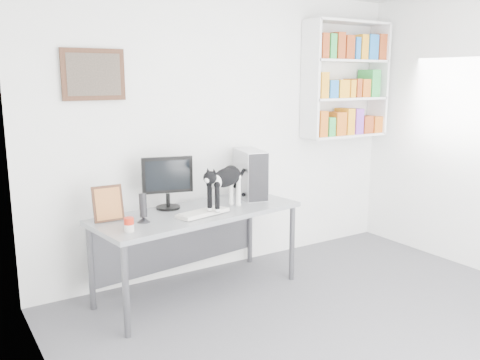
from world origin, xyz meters
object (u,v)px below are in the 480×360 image
Objects in this scene: leaning_print at (108,203)px; cat at (225,188)px; bookshelf at (346,80)px; monitor at (168,182)px; desk at (198,252)px; keyboard at (203,213)px; speaker at (143,207)px; pc_tower at (250,174)px; soup_can at (129,225)px.

cat reaches higher than leaning_print.
monitor is (-2.19, -0.14, -0.86)m from bookshelf.
desk is 0.42m from keyboard.
speaker is 0.82× the size of leaning_print.
leaning_print reaches higher than keyboard.
speaker is at bearing -178.53° from desk.
bookshelf is 2.74× the size of pc_tower.
desk is 0.92m from pc_tower.
cat is (-0.45, -0.29, -0.04)m from pc_tower.
bookshelf reaches higher than leaning_print.
pc_tower is 1.46m from soup_can.
pc_tower reaches higher than soup_can.
cat is (0.74, -0.02, 0.07)m from speaker.
bookshelf is at bearing 18.37° from monitor.
keyboard is 0.51m from speaker.
leaning_print is at bearing 164.82° from desk.
monitor is at bearing 101.99° from keyboard.
keyboard is at bearing 10.14° from soup_can.
pc_tower is (-1.34, -0.15, -0.87)m from bookshelf.
keyboard is 1.87× the size of speaker.
leaning_print is at bearing 155.09° from speaker.
cat is (0.40, -0.31, -0.04)m from monitor.
desk is 3.88× the size of monitor.
soup_can is (-0.18, -0.18, -0.07)m from speaker.
speaker is at bearing -37.91° from leaning_print.
leaning_print is at bearing 137.20° from cat.
speaker reaches higher than keyboard.
cat is (0.96, -0.20, 0.04)m from leaning_print.
speaker is 0.39× the size of cat.
monitor is 0.44m from keyboard.
monitor is 1.03× the size of pc_tower.
soup_can is at bearing -121.11° from speaker.
monitor is at bearing 54.71° from speaker.
bookshelf reaches higher than keyboard.
keyboard is at bearing -108.20° from desk.
pc_tower is at bearing 8.75° from desk.
monitor is 0.73m from soup_can.
cat reaches higher than desk.
speaker is at bearing 44.24° from soup_can.
keyboard is at bearing -140.96° from pc_tower.
leaning_print is at bearing 149.12° from keyboard.
leaning_print reaches higher than desk.
monitor is at bearing -176.31° from bookshelf.
bookshelf is 2.92m from leaning_print.
pc_tower is (0.66, 0.19, 0.60)m from desk.
bookshelf is 2.97m from soup_can.
leaning_print is 0.38m from soup_can.
bookshelf is 2.51m from desk.
cat is at bearing -10.24° from leaning_print.
monitor reaches higher than cat.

